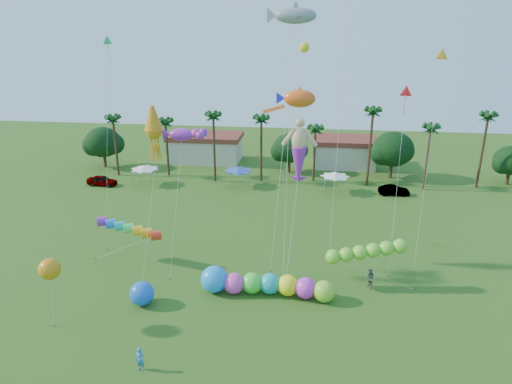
# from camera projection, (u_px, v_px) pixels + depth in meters

# --- Properties ---
(ground) EXTENTS (160.00, 160.00, 0.00)m
(ground) POSITION_uv_depth(u_px,v_px,m) (239.00, 357.00, 32.69)
(ground) COLOR #285116
(ground) RESTS_ON ground
(tree_line) EXTENTS (69.46, 8.91, 11.00)m
(tree_line) POSITION_uv_depth(u_px,v_px,m) (305.00, 149.00, 71.88)
(tree_line) COLOR #3A2819
(tree_line) RESTS_ON ground
(buildings_row) EXTENTS (35.00, 7.00, 4.00)m
(buildings_row) POSITION_uv_depth(u_px,v_px,m) (267.00, 152.00, 79.04)
(buildings_row) COLOR beige
(buildings_row) RESTS_ON ground
(tent_row) EXTENTS (31.00, 4.00, 0.60)m
(tent_row) POSITION_uv_depth(u_px,v_px,m) (238.00, 170.00, 66.37)
(tent_row) COLOR white
(tent_row) RESTS_ON ground
(car_a) EXTENTS (4.57, 2.11, 1.52)m
(car_a) POSITION_uv_depth(u_px,v_px,m) (102.00, 181.00, 68.02)
(car_a) COLOR #4C4C54
(car_a) RESTS_ON ground
(car_b) EXTENTS (4.32, 1.73, 1.40)m
(car_b) POSITION_uv_depth(u_px,v_px,m) (394.00, 190.00, 64.11)
(car_b) COLOR #4C4C54
(car_b) RESTS_ON ground
(spectator_a) EXTENTS (0.68, 0.48, 1.78)m
(spectator_a) POSITION_uv_depth(u_px,v_px,m) (140.00, 359.00, 31.12)
(spectator_a) COLOR teal
(spectator_a) RESTS_ON ground
(spectator_b) EXTENTS (1.04, 1.13, 1.87)m
(spectator_b) POSITION_uv_depth(u_px,v_px,m) (370.00, 279.00, 41.05)
(spectator_b) COLOR gray
(spectator_b) RESTS_ON ground
(caterpillar_inflatable) EXTENTS (11.85, 2.55, 2.42)m
(caterpillar_inflatable) POSITION_uv_depth(u_px,v_px,m) (262.00, 284.00, 40.05)
(caterpillar_inflatable) COLOR #FF43C1
(caterpillar_inflatable) RESTS_ON ground
(blue_ball) EXTENTS (2.07, 2.07, 2.07)m
(blue_ball) POSITION_uv_depth(u_px,v_px,m) (142.00, 294.00, 38.58)
(blue_ball) COLOR blue
(blue_ball) RESTS_ON ground
(rainbow_tube) EXTENTS (8.65, 2.89, 3.82)m
(rainbow_tube) POSITION_uv_depth(u_px,v_px,m) (139.00, 235.00, 44.20)
(rainbow_tube) COLOR red
(rainbow_tube) RESTS_ON ground
(green_worm) EXTENTS (11.14, 2.62, 3.86)m
(green_worm) POSITION_uv_depth(u_px,v_px,m) (333.00, 257.00, 40.47)
(green_worm) COLOR #72D32F
(green_worm) RESTS_ON ground
(orange_ball_kite) EXTENTS (2.04, 2.04, 5.84)m
(orange_ball_kite) POSITION_uv_depth(u_px,v_px,m) (50.00, 269.00, 34.48)
(orange_ball_kite) COLOR orange
(orange_ball_kite) RESTS_ON ground
(merman_kite) EXTENTS (2.73, 5.30, 13.84)m
(merman_kite) POSITION_uv_depth(u_px,v_px,m) (299.00, 155.00, 43.13)
(merman_kite) COLOR #DBB07C
(merman_kite) RESTS_ON ground
(fish_kite) EXTENTS (4.41, 7.02, 17.21)m
(fish_kite) POSITION_uv_depth(u_px,v_px,m) (300.00, 99.00, 40.37)
(fish_kite) COLOR #F85B1B
(fish_kite) RESTS_ON ground
(shark_kite) EXTENTS (5.39, 7.39, 24.19)m
(shark_kite) POSITION_uv_depth(u_px,v_px,m) (296.00, 16.00, 41.38)
(shark_kite) COLOR gray
(shark_kite) RESTS_ON ground
(squid_kite) EXTENTS (1.90, 4.76, 16.04)m
(squid_kite) POSITION_uv_depth(u_px,v_px,m) (154.00, 131.00, 39.88)
(squid_kite) COLOR orange
(squid_kite) RESTS_ON ground
(lobster_kite) EXTENTS (4.03, 4.30, 13.94)m
(lobster_kite) POSITION_uv_depth(u_px,v_px,m) (181.00, 134.00, 41.17)
(lobster_kite) COLOR purple
(lobster_kite) RESTS_ON ground
(delta_kite_red) EXTENTS (1.26, 3.64, 17.41)m
(delta_kite_red) POSITION_uv_depth(u_px,v_px,m) (406.00, 95.00, 40.70)
(delta_kite_red) COLOR red
(delta_kite_red) RESTS_ON ground
(delta_kite_yellow) EXTENTS (1.63, 4.06, 20.51)m
(delta_kite_yellow) POSITION_uv_depth(u_px,v_px,m) (441.00, 60.00, 40.77)
(delta_kite_yellow) COLOR #F5A119
(delta_kite_yellow) RESTS_ON ground
(delta_kite_green) EXTENTS (0.95, 5.15, 21.54)m
(delta_kite_green) POSITION_uv_depth(u_px,v_px,m) (107.00, 46.00, 45.64)
(delta_kite_green) COLOR #2EC468
(delta_kite_green) RESTS_ON ground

